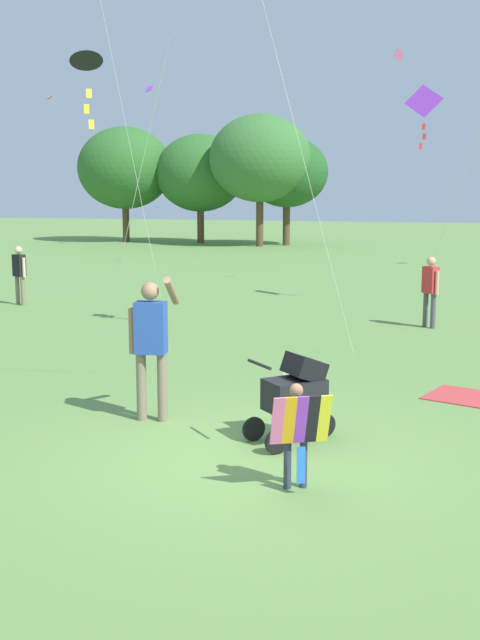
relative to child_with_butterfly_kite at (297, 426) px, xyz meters
name	(u,v)px	position (x,y,z in m)	size (l,w,h in m)	color
ground_plane	(251,457)	(-0.65, 0.75, -0.63)	(120.00, 120.00, 0.00)	#668E47
treeline_distant	(434,167)	(-0.36, 31.90, 3.20)	(40.99, 5.88, 6.39)	brown
child_with_butterfly_kite	(297,426)	(0.00, 0.00, 0.00)	(0.58, 0.48, 1.04)	#33384C
person_adult_flyer	(151,338)	(-2.21, 1.75, 0.42)	(0.57, 0.58, 1.82)	#7F705B
stroller	(296,390)	(-0.31, 1.40, -0.02)	(0.99, 0.97, 1.03)	black
kite_adult_black	(88,66)	(-4.04, 3.88, 4.00)	(2.45, 2.36, 4.87)	black
kite_green_novelty	(425,109)	(0.35, 12.15, 4.03)	(1.97, 3.21, 5.25)	purple
person_red_shirt	(430,286)	(0.74, 9.55, 0.24)	(0.36, 0.36, 1.47)	#4C4C51
person_sitting_far	(19,270)	(-9.14, 10.02, 0.23)	(0.43, 0.30, 1.45)	#7F705B
picnic_blanket	(478,399)	(1.70, 3.93, -0.62)	(1.33, 0.93, 0.02)	#CC3D3D
cooler_box	(301,384)	(-0.67, 3.42, -0.45)	(0.45, 0.33, 0.35)	#2D5BB7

